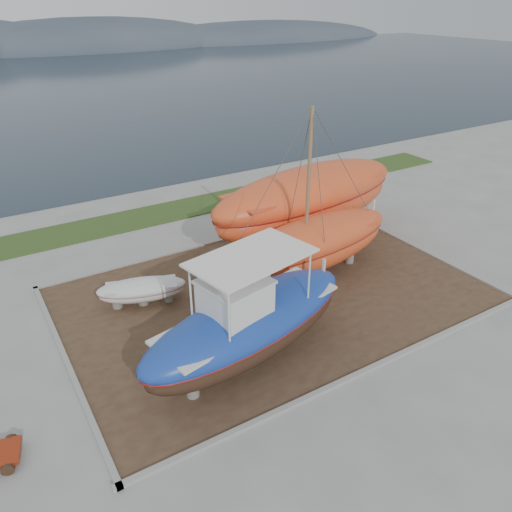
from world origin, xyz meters
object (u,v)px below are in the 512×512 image
blue_caique (249,312)px  white_dinghy (142,293)px  orange_sailboat (315,199)px  orange_bare_hull (308,206)px

blue_caique → white_dinghy: size_ratio=2.38×
white_dinghy → orange_sailboat: bearing=2.7°
orange_bare_hull → orange_sailboat: bearing=-130.5°
orange_sailboat → orange_bare_hull: (2.29, 3.47, -2.05)m
blue_caique → white_dinghy: blue_caique is taller
blue_caique → orange_sailboat: 6.99m
blue_caique → white_dinghy: bearing=97.5°
white_dinghy → orange_sailboat: 8.63m
blue_caique → orange_bare_hull: blue_caique is taller
white_dinghy → orange_bare_hull: bearing=25.9°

